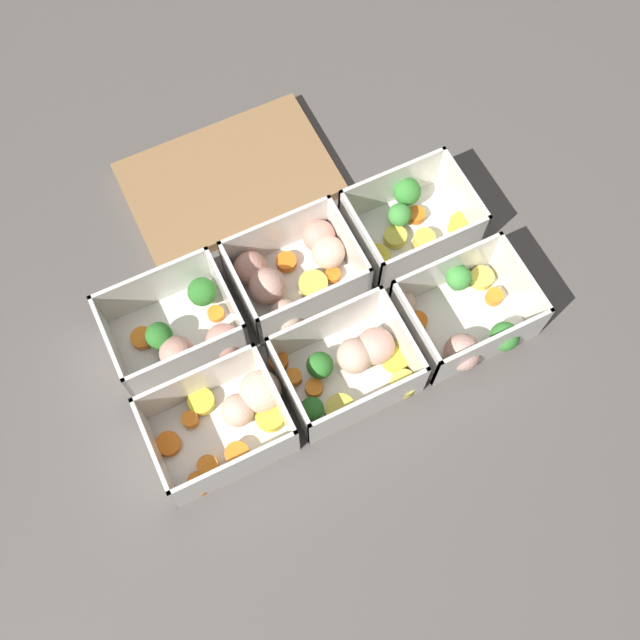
{
  "coord_description": "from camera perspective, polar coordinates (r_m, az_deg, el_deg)",
  "views": [
    {
      "loc": [
        -0.16,
        -0.33,
        0.89
      ],
      "look_at": [
        0.0,
        0.0,
        0.03
      ],
      "focal_mm": 42.0,
      "sensor_mm": 36.0,
      "label": 1
    }
  ],
  "objects": [
    {
      "name": "container_near_center",
      "position": [
        0.91,
        2.35,
        -3.5
      ],
      "size": [
        0.17,
        0.13,
        0.08
      ],
      "color": "silver",
      "rests_on": "ground_plane"
    },
    {
      "name": "ground_plane",
      "position": [
        0.96,
        0.0,
        -0.63
      ],
      "size": [
        4.0,
        4.0,
        0.0
      ],
      "primitive_type": "plane",
      "color": "#56514C"
    },
    {
      "name": "container_near_left",
      "position": [
        0.9,
        -6.78,
        -7.39
      ],
      "size": [
        0.17,
        0.13,
        0.08
      ],
      "color": "silver",
      "rests_on": "ground_plane"
    },
    {
      "name": "container_far_left",
      "position": [
        0.94,
        -10.42,
        -0.78
      ],
      "size": [
        0.16,
        0.13,
        0.08
      ],
      "color": "silver",
      "rests_on": "ground_plane"
    },
    {
      "name": "cutting_board",
      "position": [
        1.06,
        -6.94,
        10.59
      ],
      "size": [
        0.28,
        0.18,
        0.02
      ],
      "color": "olive",
      "rests_on": "ground_plane"
    },
    {
      "name": "container_near_right",
      "position": [
        0.95,
        10.76,
        0.16
      ],
      "size": [
        0.17,
        0.14,
        0.08
      ],
      "color": "silver",
      "rests_on": "ground_plane"
    },
    {
      "name": "container_far_right",
      "position": [
        1.01,
        6.94,
        7.51
      ],
      "size": [
        0.17,
        0.12,
        0.08
      ],
      "color": "silver",
      "rests_on": "ground_plane"
    },
    {
      "name": "container_far_center",
      "position": [
        0.96,
        -2.13,
        3.66
      ],
      "size": [
        0.16,
        0.13,
        0.08
      ],
      "color": "silver",
      "rests_on": "ground_plane"
    }
  ]
}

